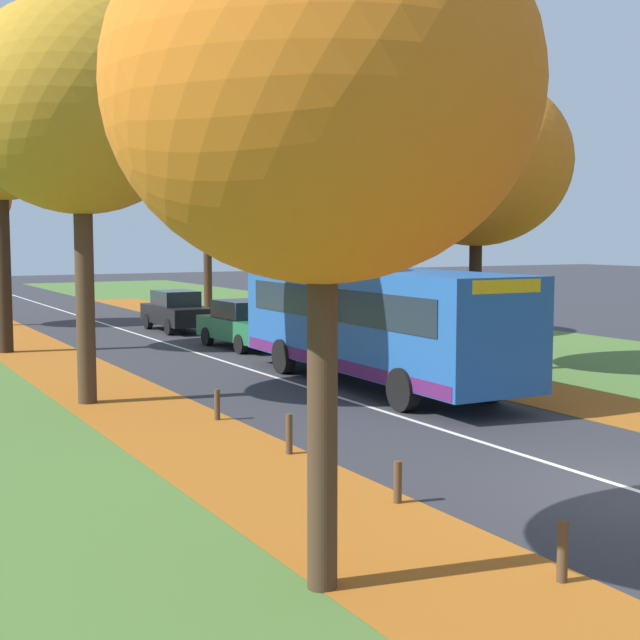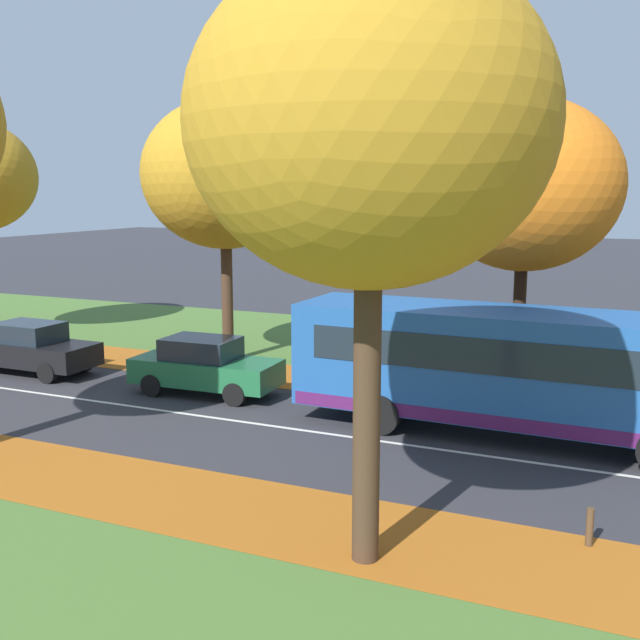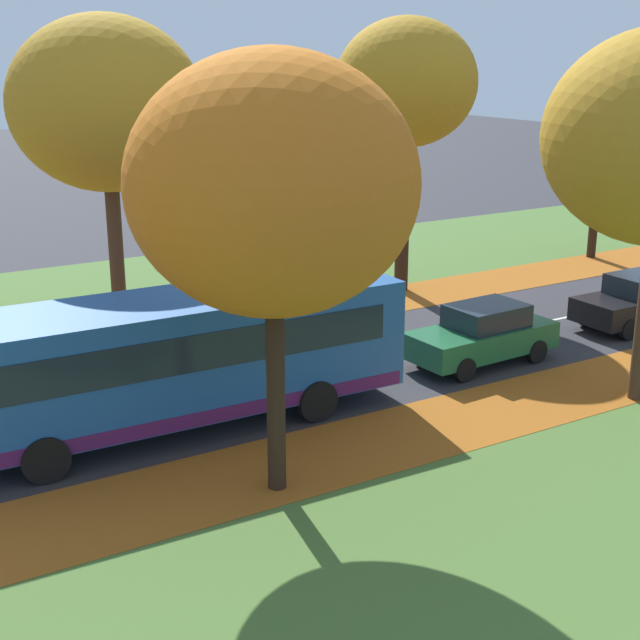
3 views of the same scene
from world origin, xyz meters
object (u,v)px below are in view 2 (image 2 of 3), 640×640
Objects in this scene: tree_right_near at (525,185)px; car_black_following at (32,348)px; bollard_fourth at (590,527)px; tree_right_mid at (225,175)px; tree_left_near at (370,124)px; car_green_lead at (205,366)px; bus at (515,366)px.

car_black_following is at bearing 103.74° from tree_right_near.
tree_right_near is 10.74m from bollard_fourth.
tree_right_mid is (0.46, 9.65, 0.37)m from tree_right_near.
tree_left_near reaches higher than car_green_lead.
tree_right_near is 10.15m from car_green_lead.
tree_left_near is 2.13× the size of car_green_lead.
tree_right_mid reaches higher than car_green_lead.
bollard_fourth is 5.75m from bus.
car_black_following is at bearing 91.01° from car_green_lead.
tree_right_near reaches higher than car_black_following.
tree_right_mid reaches higher than bus.
bus is 14.99m from car_black_following.
tree_right_mid is at bearing 21.57° from car_green_lead.
tree_right_near is 9.67m from tree_right_mid.
tree_right_near is at bearing -3.16° from tree_left_near.
tree_right_mid reaches higher than car_black_following.
tree_left_near reaches higher than tree_right_mid.
bus is at bearing -91.58° from car_green_lead.
bus is at bearing -90.48° from car_black_following.
bollard_fourth is 0.16× the size of car_black_following.
car_green_lead is at bearing 112.85° from tree_right_near.
car_green_lead is (7.28, 7.53, -5.85)m from tree_left_near.
tree_right_mid is at bearing -50.21° from car_black_following.
tree_right_near is at bearing -76.26° from car_black_following.
bus reaches higher than bollard_fourth.
bus is (-3.66, -0.52, -4.15)m from tree_right_near.
tree_right_near is 0.94× the size of tree_right_mid.
tree_left_near is 7.34m from bollard_fourth.
car_black_following is (-3.53, 14.45, -5.04)m from tree_right_near.
tree_left_near is 16.66m from car_black_following.
tree_right_near is at bearing 8.08° from bus.
tree_left_near is at bearing -134.04° from car_green_lead.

